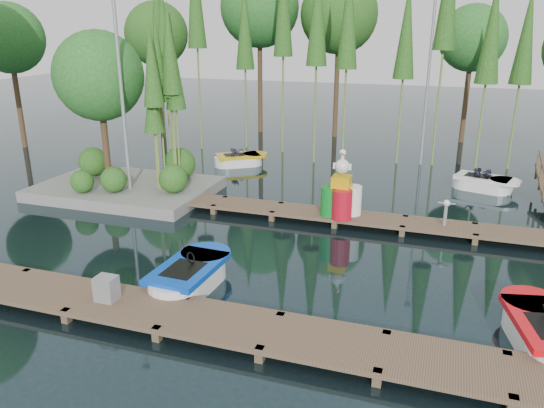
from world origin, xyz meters
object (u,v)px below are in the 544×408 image
(boat_yellow_far, at_px, (239,160))
(drum_cluster, at_px, (341,197))
(island, at_px, (117,106))
(yellow_barrel, at_px, (342,199))
(boat_red, at_px, (544,333))
(utility_cabinet, at_px, (106,288))
(boat_blue, at_px, (190,276))

(boat_yellow_far, relative_size, drum_cluster, 1.23)
(island, height_order, boat_yellow_far, island)
(boat_yellow_far, distance_m, yellow_barrel, 8.14)
(boat_red, bearing_deg, utility_cabinet, 178.25)
(boat_red, xyz_separation_m, drum_cluster, (-5.06, 5.22, 0.66))
(boat_blue, distance_m, boat_yellow_far, 11.56)
(island, height_order, utility_cabinet, island)
(island, height_order, yellow_barrel, island)
(island, xyz_separation_m, drum_cluster, (8.43, -0.95, -2.27))
(island, distance_m, boat_yellow_far, 6.34)
(boat_red, height_order, yellow_barrel, yellow_barrel)
(boat_blue, height_order, boat_yellow_far, boat_yellow_far)
(boat_red, bearing_deg, boat_yellow_far, 121.97)
(boat_red, distance_m, boat_yellow_far, 15.51)
(boat_yellow_far, relative_size, yellow_barrel, 2.60)
(boat_red, height_order, drum_cluster, drum_cluster)
(boat_blue, xyz_separation_m, drum_cluster, (2.56, 5.21, 0.65))
(utility_cabinet, bearing_deg, drum_cluster, 61.69)
(boat_red, relative_size, boat_yellow_far, 1.12)
(utility_cabinet, distance_m, drum_cluster, 7.78)
(boat_blue, relative_size, boat_yellow_far, 1.08)
(utility_cabinet, xyz_separation_m, yellow_barrel, (3.67, 7.00, 0.22))
(boat_red, distance_m, yellow_barrel, 7.41)
(utility_cabinet, height_order, drum_cluster, drum_cluster)
(drum_cluster, bearing_deg, island, 173.59)
(boat_blue, xyz_separation_m, boat_red, (7.62, -0.01, -0.01))
(island, bearing_deg, boat_yellow_far, 61.69)
(boat_blue, height_order, utility_cabinet, same)
(utility_cabinet, bearing_deg, boat_blue, 55.31)
(boat_blue, bearing_deg, yellow_barrel, 67.27)
(utility_cabinet, relative_size, drum_cluster, 0.26)
(island, relative_size, boat_yellow_far, 2.63)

